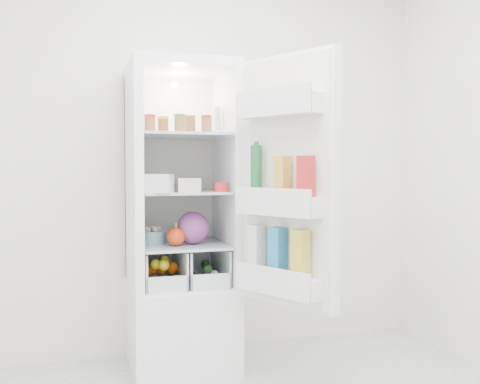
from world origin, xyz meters
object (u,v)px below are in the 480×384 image
object	(u,v)px
refrigerator	(180,255)
red_cabbage	(193,228)
fridge_door	(286,187)
mushroom_bowl	(153,237)

from	to	relation	value
refrigerator	red_cabbage	distance (m)	0.22
red_cabbage	fridge_door	bearing A→B (deg)	-51.73
refrigerator	red_cabbage	bearing A→B (deg)	-65.02
refrigerator	fridge_door	distance (m)	0.86
red_cabbage	refrigerator	bearing A→B (deg)	114.98
refrigerator	mushroom_bowl	world-z (taller)	refrigerator
refrigerator	red_cabbage	size ratio (longest dim) A/B	9.50
refrigerator	red_cabbage	world-z (taller)	refrigerator
fridge_door	refrigerator	bearing A→B (deg)	8.61
refrigerator	red_cabbage	xyz separation A→B (m)	(0.05, -0.12, 0.18)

